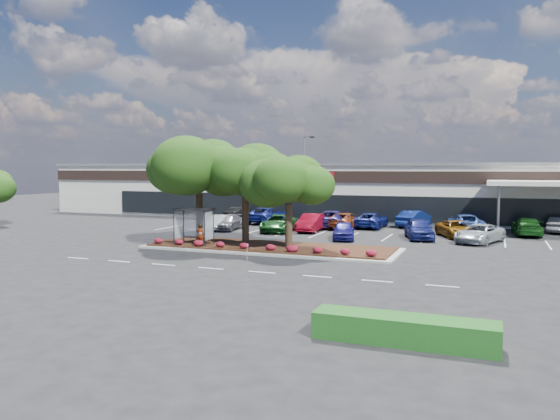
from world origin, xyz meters
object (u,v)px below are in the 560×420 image
(light_pole, at_px, (305,182))
(car_1, at_px, (228,223))
(survey_stake, at_px, (247,250))
(car_0, at_px, (219,222))

(light_pole, height_order, car_1, light_pole)
(light_pole, xyz_separation_m, survey_stake, (6.17, -29.04, -3.48))
(survey_stake, bearing_deg, light_pole, 102.00)
(survey_stake, height_order, car_0, car_0)
(survey_stake, relative_size, car_1, 0.23)
(survey_stake, xyz_separation_m, car_0, (-9.60, 14.49, -0.01))
(light_pole, relative_size, survey_stake, 8.79)
(car_0, bearing_deg, survey_stake, -61.50)
(car_1, bearing_deg, car_0, -165.81)
(car_0, xyz_separation_m, car_1, (0.78, 0.29, -0.01))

